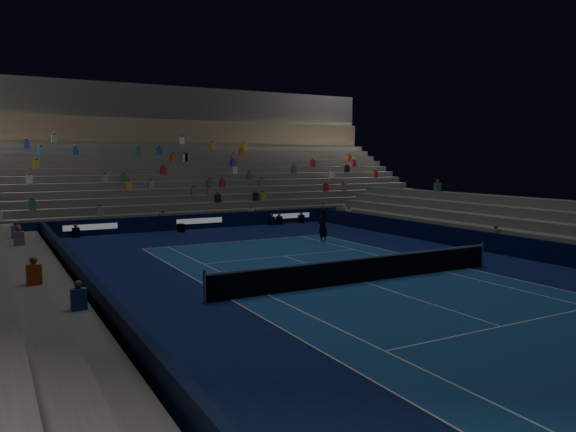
% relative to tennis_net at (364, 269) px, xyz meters
% --- Properties ---
extents(ground, '(90.00, 90.00, 0.00)m').
position_rel_tennis_net_xyz_m(ground, '(0.00, 0.00, -0.50)').
color(ground, '#0D1B50').
rests_on(ground, ground).
extents(court_surface, '(10.97, 23.77, 0.01)m').
position_rel_tennis_net_xyz_m(court_surface, '(0.00, 0.00, -0.50)').
color(court_surface, '#194B8B').
rests_on(court_surface, ground).
extents(sponsor_barrier_far, '(44.00, 0.25, 1.00)m').
position_rel_tennis_net_xyz_m(sponsor_barrier_far, '(0.00, 18.50, -0.00)').
color(sponsor_barrier_far, '#081032').
rests_on(sponsor_barrier_far, ground).
extents(sponsor_barrier_east, '(0.25, 37.00, 1.00)m').
position_rel_tennis_net_xyz_m(sponsor_barrier_east, '(9.70, 0.00, -0.00)').
color(sponsor_barrier_east, '#080F32').
rests_on(sponsor_barrier_east, ground).
extents(sponsor_barrier_west, '(0.25, 37.00, 1.00)m').
position_rel_tennis_net_xyz_m(sponsor_barrier_west, '(-9.70, 0.00, -0.00)').
color(sponsor_barrier_west, black).
rests_on(sponsor_barrier_west, ground).
extents(grandstand_main, '(44.00, 15.20, 11.20)m').
position_rel_tennis_net_xyz_m(grandstand_main, '(0.00, 27.90, 2.87)').
color(grandstand_main, '#61615D').
rests_on(grandstand_main, ground).
extents(tennis_net, '(12.90, 0.10, 1.10)m').
position_rel_tennis_net_xyz_m(tennis_net, '(0.00, 0.00, 0.00)').
color(tennis_net, '#B2B2B7').
rests_on(tennis_net, ground).
extents(tennis_player, '(0.85, 0.72, 1.97)m').
position_rel_tennis_net_xyz_m(tennis_player, '(3.99, 9.21, 0.48)').
color(tennis_player, black).
rests_on(tennis_player, ground).
extents(broadcast_camera, '(0.44, 0.85, 0.52)m').
position_rel_tennis_net_xyz_m(broadcast_camera, '(-1.55, 17.53, -0.23)').
color(broadcast_camera, black).
rests_on(broadcast_camera, ground).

